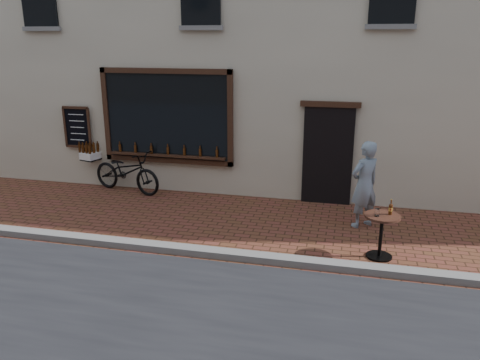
# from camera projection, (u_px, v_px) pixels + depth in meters

# --- Properties ---
(ground) EXTENTS (90.00, 90.00, 0.00)m
(ground) POSITION_uv_depth(u_px,v_px,m) (200.00, 260.00, 7.97)
(ground) COLOR #58311C
(ground) RESTS_ON ground
(kerb) EXTENTS (90.00, 0.25, 0.12)m
(kerb) POSITION_uv_depth(u_px,v_px,m) (203.00, 252.00, 8.14)
(kerb) COLOR slate
(kerb) RESTS_ON ground
(cargo_bicycle) EXTENTS (2.39, 1.20, 1.10)m
(cargo_bicycle) POSITION_uv_depth(u_px,v_px,m) (125.00, 171.00, 11.42)
(cargo_bicycle) COLOR black
(cargo_bicycle) RESTS_ON ground
(bistro_table) EXTENTS (0.60, 0.60, 1.03)m
(bistro_table) POSITION_uv_depth(u_px,v_px,m) (382.00, 227.00, 7.91)
(bistro_table) COLOR black
(bistro_table) RESTS_ON ground
(pedestrian) EXTENTS (0.75, 0.73, 1.74)m
(pedestrian) POSITION_uv_depth(u_px,v_px,m) (364.00, 185.00, 9.17)
(pedestrian) COLOR gray
(pedestrian) RESTS_ON ground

